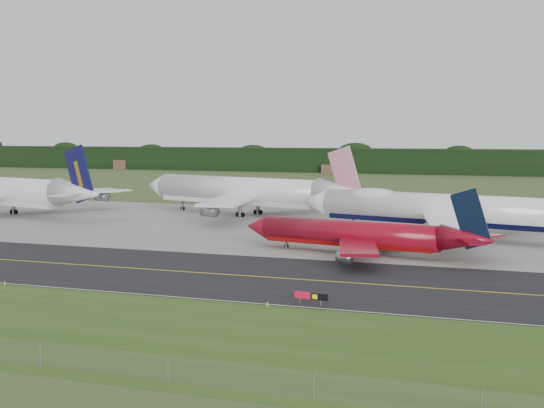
{
  "coord_description": "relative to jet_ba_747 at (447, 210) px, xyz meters",
  "views": [
    {
      "loc": [
        33.11,
        -100.38,
        19.71
      ],
      "look_at": [
        -9.81,
        22.0,
        7.55
      ],
      "focal_mm": 50.0,
      "sensor_mm": 36.0,
      "label": 1
    }
  ],
  "objects": [
    {
      "name": "ground",
      "position": [
        -17.38,
        -43.14,
        -5.38
      ],
      "size": [
        600.0,
        600.0,
        0.0
      ],
      "primitive_type": "plane",
      "color": "#354721",
      "rests_on": "ground"
    },
    {
      "name": "grass_verge",
      "position": [
        -17.38,
        -78.14,
        -5.37
      ],
      "size": [
        400.0,
        30.0,
        0.01
      ],
      "primitive_type": "cube",
      "color": "#2C5017",
      "rests_on": "ground"
    },
    {
      "name": "taxiway",
      "position": [
        -17.38,
        -47.14,
        -5.37
      ],
      "size": [
        400.0,
        32.0,
        0.02
      ],
      "primitive_type": "cube",
      "color": "black",
      "rests_on": "ground"
    },
    {
      "name": "apron",
      "position": [
        -17.38,
        7.86,
        -5.37
      ],
      "size": [
        400.0,
        78.0,
        0.01
      ],
      "primitive_type": "cube",
      "color": "gray",
      "rests_on": "ground"
    },
    {
      "name": "taxiway_centreline",
      "position": [
        -17.38,
        -47.14,
        -5.35
      ],
      "size": [
        400.0,
        0.4,
        0.0
      ],
      "primitive_type": "cube",
      "color": "gold",
      "rests_on": "taxiway"
    },
    {
      "name": "taxiway_edge_line",
      "position": [
        -17.38,
        -62.64,
        -5.35
      ],
      "size": [
        400.0,
        0.25,
        0.0
      ],
      "primitive_type": "cube",
      "color": "silver",
      "rests_on": "taxiway"
    },
    {
      "name": "perimeter_fence",
      "position": [
        -17.38,
        -91.14,
        -4.28
      ],
      "size": [
        320.0,
        0.1,
        320.0
      ],
      "color": "slate",
      "rests_on": "ground"
    },
    {
      "name": "horizon_treeline",
      "position": [
        -17.38,
        230.62,
        0.09
      ],
      "size": [
        700.0,
        25.0,
        12.0
      ],
      "color": "black",
      "rests_on": "ground"
    },
    {
      "name": "jet_ba_747",
      "position": [
        0.0,
        0.0,
        0.0
      ],
      "size": [
        62.26,
        50.67,
        15.8
      ],
      "color": "white",
      "rests_on": "ground"
    },
    {
      "name": "jet_red_737",
      "position": [
        -10.77,
        -23.57,
        -2.18
      ],
      "size": [
        42.72,
        34.39,
        11.57
      ],
      "color": "maroon",
      "rests_on": "ground"
    },
    {
      "name": "jet_navy_gold",
      "position": [
        -105.67,
        5.57,
        0.29
      ],
      "size": [
        66.24,
        56.62,
        17.27
      ],
      "color": "silver",
      "rests_on": "ground"
    },
    {
      "name": "jet_star_tail",
      "position": [
        -49.26,
        24.69,
        0.3
      ],
      "size": [
        63.62,
        52.04,
        17.03
      ],
      "color": "white",
      "rests_on": "ground"
    },
    {
      "name": "taxiway_sign",
      "position": [
        -8.41,
        -61.15,
        -4.39
      ],
      "size": [
        4.2,
        0.83,
        1.41
      ],
      "color": "slate",
      "rests_on": "ground"
    },
    {
      "name": "edge_marker_left",
      "position": [
        -49.11,
        -63.64,
        -5.13
      ],
      "size": [
        0.16,
        0.16,
        0.5
      ],
      "primitive_type": "cylinder",
      "color": "yellow",
      "rests_on": "ground"
    },
    {
      "name": "edge_marker_center",
      "position": [
        -12.84,
        -63.64,
        -5.13
      ],
      "size": [
        0.16,
        0.16,
        0.5
      ],
      "primitive_type": "cylinder",
      "color": "yellow",
      "rests_on": "ground"
    }
  ]
}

